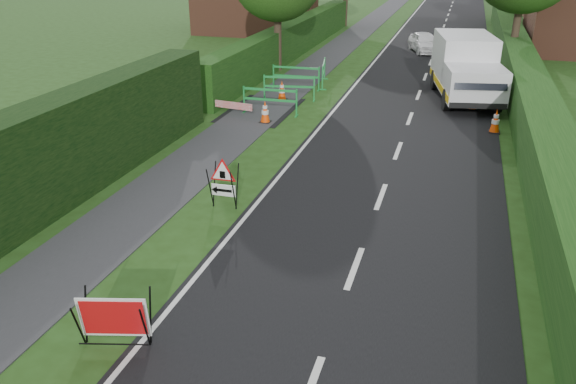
# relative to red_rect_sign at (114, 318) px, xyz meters

# --- Properties ---
(ground) EXTENTS (120.00, 120.00, 0.00)m
(ground) POSITION_rel_red_rect_sign_xyz_m (0.68, 2.36, -0.53)
(ground) COLOR #213F12
(ground) RESTS_ON ground
(road_surface) EXTENTS (6.00, 90.00, 0.02)m
(road_surface) POSITION_rel_red_rect_sign_xyz_m (3.18, 37.36, -0.52)
(road_surface) COLOR black
(road_surface) RESTS_ON ground
(footpath) EXTENTS (2.00, 90.00, 0.02)m
(footpath) POSITION_rel_red_rect_sign_xyz_m (-2.32, 37.36, -0.52)
(footpath) COLOR #2D2D30
(footpath) RESTS_ON ground
(hedge_west_near) EXTENTS (1.10, 18.00, 2.50)m
(hedge_west_near) POSITION_rel_red_rect_sign_xyz_m (-4.32, 2.36, -0.53)
(hedge_west_near) COLOR black
(hedge_west_near) RESTS_ON ground
(hedge_west_far) EXTENTS (1.00, 24.00, 1.80)m
(hedge_west_far) POSITION_rel_red_rect_sign_xyz_m (-4.32, 24.36, -0.53)
(hedge_west_far) COLOR #14380F
(hedge_west_far) RESTS_ON ground
(hedge_east) EXTENTS (1.20, 50.00, 1.50)m
(hedge_east) POSITION_rel_red_rect_sign_xyz_m (7.18, 18.36, -0.53)
(hedge_east) COLOR #14380F
(hedge_east) RESTS_ON ground
(red_rect_sign) EXTENTS (1.20, 0.91, 0.92)m
(red_rect_sign) POSITION_rel_red_rect_sign_xyz_m (0.00, 0.00, 0.00)
(red_rect_sign) COLOR black
(red_rect_sign) RESTS_ON ground
(triangle_sign) EXTENTS (0.76, 0.76, 1.08)m
(triangle_sign) POSITION_rel_red_rect_sign_xyz_m (-0.36, 5.11, 0.22)
(triangle_sign) COLOR black
(triangle_sign) RESTS_ON ground
(works_van) EXTENTS (3.05, 5.61, 2.43)m
(works_van) POSITION_rel_red_rect_sign_xyz_m (4.92, 17.33, 0.76)
(works_van) COLOR silver
(works_van) RESTS_ON ground
(traffic_cone_0) EXTENTS (0.38, 0.38, 0.79)m
(traffic_cone_0) POSITION_rel_red_rect_sign_xyz_m (6.04, 13.13, -0.13)
(traffic_cone_0) COLOR black
(traffic_cone_0) RESTS_ON ground
(traffic_cone_1) EXTENTS (0.38, 0.38, 0.79)m
(traffic_cone_1) POSITION_rel_red_rect_sign_xyz_m (5.32, 15.83, -0.13)
(traffic_cone_1) COLOR black
(traffic_cone_1) RESTS_ON ground
(traffic_cone_2) EXTENTS (0.38, 0.38, 0.79)m
(traffic_cone_2) POSITION_rel_red_rect_sign_xyz_m (5.76, 17.92, -0.13)
(traffic_cone_2) COLOR black
(traffic_cone_2) RESTS_ON ground
(traffic_cone_3) EXTENTS (0.38, 0.38, 0.79)m
(traffic_cone_3) POSITION_rel_red_rect_sign_xyz_m (-1.66, 11.94, -0.13)
(traffic_cone_3) COLOR black
(traffic_cone_3) RESTS_ON ground
(traffic_cone_4) EXTENTS (0.38, 0.38, 0.79)m
(traffic_cone_4) POSITION_rel_red_rect_sign_xyz_m (-2.00, 14.98, -0.13)
(traffic_cone_4) COLOR black
(traffic_cone_4) RESTS_ON ground
(ped_barrier_0) EXTENTS (2.07, 0.44, 1.00)m
(ped_barrier_0) POSITION_rel_red_rect_sign_xyz_m (-1.81, 12.95, 0.10)
(ped_barrier_0) COLOR #198B37
(ped_barrier_0) RESTS_ON ground
(ped_barrier_1) EXTENTS (2.09, 0.72, 1.00)m
(ped_barrier_1) POSITION_rel_red_rect_sign_xyz_m (-1.73, 15.08, 0.10)
(ped_barrier_1) COLOR #198B37
(ped_barrier_1) RESTS_ON ground
(ped_barrier_2) EXTENTS (2.07, 0.44, 1.00)m
(ped_barrier_2) POSITION_rel_red_rect_sign_xyz_m (-1.98, 16.90, 0.10)
(ped_barrier_2) COLOR #198B37
(ped_barrier_2) RESTS_ON ground
(ped_barrier_3) EXTENTS (0.74, 2.09, 1.00)m
(ped_barrier_3) POSITION_rel_red_rect_sign_xyz_m (-1.05, 18.07, 0.10)
(ped_barrier_3) COLOR #198B37
(ped_barrier_3) RESTS_ON ground
(redwhite_plank) EXTENTS (1.49, 0.21, 0.25)m
(redwhite_plank) POSITION_rel_red_rect_sign_xyz_m (-2.94, 12.18, -0.53)
(redwhite_plank) COLOR red
(redwhite_plank) RESTS_ON ground
(hatchback_car) EXTENTS (2.29, 3.50, 1.11)m
(hatchback_car) POSITION_rel_red_rect_sign_xyz_m (2.58, 27.31, 0.03)
(hatchback_car) COLOR white
(hatchback_car) RESTS_ON ground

